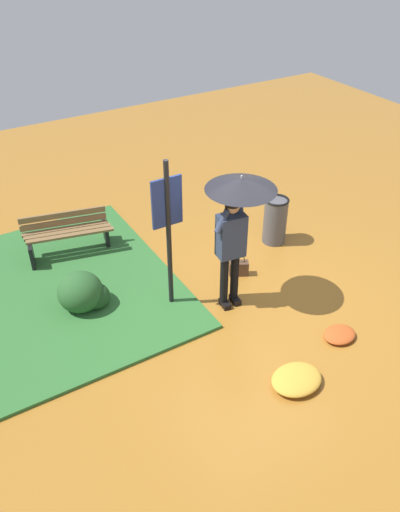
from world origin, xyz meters
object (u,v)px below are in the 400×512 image
Objects in this scene: person_with_umbrella at (237,210)px; park_bench at (68,234)px; info_sign_post at (168,219)px; handbag at (239,268)px; trash_bin at (275,220)px.

person_with_umbrella is 1.44× the size of park_bench.
info_sign_post is (-0.82, 0.42, -0.11)m from person_with_umbrella.
person_with_umbrella is at bearing -27.01° from info_sign_post.
trash_bin is (1.08, 0.50, 0.29)m from handbag.
handbag is at bearing -155.33° from trash_bin.
trash_bin reaches higher than park_bench.
park_bench is at bearing 112.86° from info_sign_post.
person_with_umbrella is at bearing -132.47° from handbag.
info_sign_post is 2.76× the size of trash_bin.
park_bench reaches higher than handbag.
person_with_umbrella is 0.92m from info_sign_post.
handbag is 1.22m from trash_bin.
info_sign_post reaches higher than park_bench.
handbag is (1.26, 0.07, -1.32)m from info_sign_post.
info_sign_post is 1.83m from handbag.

